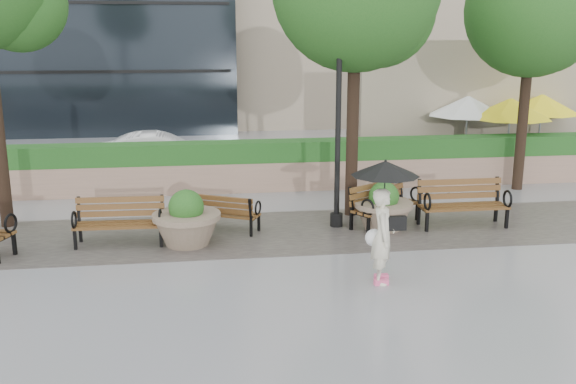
{
  "coord_description": "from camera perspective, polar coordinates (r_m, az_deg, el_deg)",
  "views": [
    {
      "loc": [
        -0.61,
        -10.21,
        4.19
      ],
      "look_at": [
        1.11,
        2.17,
        1.1
      ],
      "focal_mm": 40.0,
      "sensor_mm": 36.0,
      "label": 1
    }
  ],
  "objects": [
    {
      "name": "asphalt_street",
      "position": [
        21.63,
        -6.13,
        2.63
      ],
      "size": [
        40.0,
        7.0,
        0.0
      ],
      "primitive_type": "cube",
      "color": "black",
      "rests_on": "ground"
    },
    {
      "name": "ground",
      "position": [
        11.06,
        -4.18,
        -8.42
      ],
      "size": [
        100.0,
        100.0,
        0.0
      ],
      "primitive_type": "plane",
      "color": "gray",
      "rests_on": "ground"
    },
    {
      "name": "patio_umb_yellow_b",
      "position": [
        22.32,
        21.63,
        7.25
      ],
      "size": [
        2.5,
        2.5,
        2.3
      ],
      "color": "black",
      "rests_on": "ground"
    },
    {
      "name": "cafe_hedge",
      "position": [
        20.76,
        19.86,
        2.67
      ],
      "size": [
        8.0,
        0.5,
        0.9
      ],
      "primitive_type": "cube",
      "color": "#1C4D19",
      "rests_on": "ground"
    },
    {
      "name": "patio_umb_white",
      "position": [
        20.98,
        15.69,
        7.35
      ],
      "size": [
        2.5,
        2.5,
        2.3
      ],
      "color": "black",
      "rests_on": "ground"
    },
    {
      "name": "bench_3",
      "position": [
        14.54,
        8.6,
        -1.86
      ],
      "size": [
        1.86,
        1.57,
        0.95
      ],
      "rotation": [
        0.0,
        0.0,
        0.59
      ],
      "color": "brown",
      "rests_on": "ground"
    },
    {
      "name": "bench_2",
      "position": [
        14.06,
        -5.75,
        -2.47
      ],
      "size": [
        1.65,
        1.26,
        0.83
      ],
      "rotation": [
        0.0,
        0.0,
        2.66
      ],
      "color": "brown",
      "rests_on": "ground"
    },
    {
      "name": "patio_umb_yellow_a",
      "position": [
        20.62,
        19.17,
        6.99
      ],
      "size": [
        2.5,
        2.5,
        2.3
      ],
      "color": "black",
      "rests_on": "ground"
    },
    {
      "name": "planter_right",
      "position": [
        14.2,
        8.47,
        -1.67
      ],
      "size": [
        1.28,
        1.28,
        1.07
      ],
      "color": "#7F6B56",
      "rests_on": "ground"
    },
    {
      "name": "bench_4",
      "position": [
        14.79,
        15.24,
        -1.84
      ],
      "size": [
        1.94,
        0.78,
        1.04
      ],
      "rotation": [
        0.0,
        0.0,
        -0.0
      ],
      "color": "brown",
      "rests_on": "ground"
    },
    {
      "name": "car_right",
      "position": [
        20.36,
        -11.31,
        3.49
      ],
      "size": [
        3.75,
        1.39,
        1.22
      ],
      "primitive_type": "imported",
      "rotation": [
        0.0,
        0.0,
        1.6
      ],
      "color": "silver",
      "rests_on": "ground"
    },
    {
      "name": "hedge_wall",
      "position": [
        17.58,
        -5.75,
        2.24
      ],
      "size": [
        24.0,
        0.8,
        1.35
      ],
      "color": "#A07E67",
      "rests_on": "ground"
    },
    {
      "name": "cobble_strip",
      "position": [
        13.87,
        -5.01,
        -3.73
      ],
      "size": [
        28.0,
        3.2,
        0.01
      ],
      "primitive_type": "cube",
      "color": "#383330",
      "rests_on": "ground"
    },
    {
      "name": "lamppost",
      "position": [
        14.01,
        4.44,
        3.79
      ],
      "size": [
        0.28,
        0.28,
        3.97
      ],
      "color": "black",
      "rests_on": "ground"
    },
    {
      "name": "bench_1",
      "position": [
        13.5,
        -14.7,
        -3.41
      ],
      "size": [
        1.8,
        0.77,
        0.95
      ],
      "rotation": [
        0.0,
        0.0,
        -0.04
      ],
      "color": "brown",
      "rests_on": "ground"
    },
    {
      "name": "cafe_wall",
      "position": [
        22.71,
        18.76,
        7.61
      ],
      "size": [
        10.0,
        0.6,
        4.0
      ],
      "primitive_type": "cube",
      "color": "tan",
      "rests_on": "ground"
    },
    {
      "name": "tree_2",
      "position": [
        18.6,
        21.18,
        14.45
      ],
      "size": [
        3.57,
        3.49,
        6.54
      ],
      "color": "black",
      "rests_on": "ground"
    },
    {
      "name": "pedestrian",
      "position": [
        10.99,
        8.5,
        -1.56
      ],
      "size": [
        1.16,
        1.16,
        2.12
      ],
      "rotation": [
        0.0,
        0.0,
        1.29
      ],
      "color": "beige",
      "rests_on": "ground"
    },
    {
      "name": "planter_left",
      "position": [
        13.16,
        -8.98,
        -2.79
      ],
      "size": [
        1.38,
        1.38,
        1.16
      ],
      "color": "#7F6B56",
      "rests_on": "ground"
    }
  ]
}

